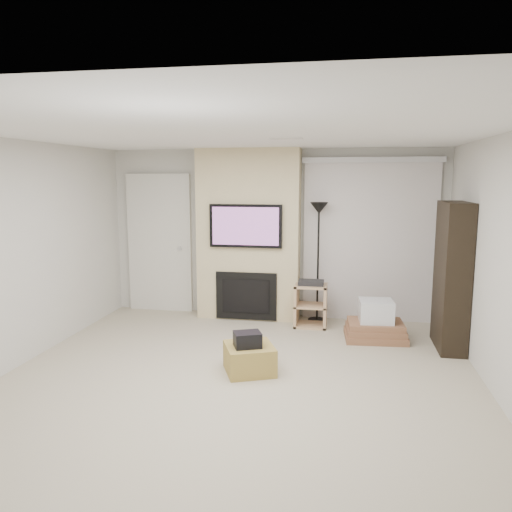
% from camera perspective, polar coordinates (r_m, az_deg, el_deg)
% --- Properties ---
extents(floor, '(5.00, 5.50, 0.00)m').
position_cam_1_polar(floor, '(5.19, -2.42, -14.74)').
color(floor, '#B8AC94').
rests_on(floor, ground).
extents(ceiling, '(5.00, 5.50, 0.00)m').
position_cam_1_polar(ceiling, '(4.77, -2.62, 13.94)').
color(ceiling, white).
rests_on(ceiling, wall_back).
extents(wall_back, '(5.00, 0.00, 2.50)m').
position_cam_1_polar(wall_back, '(7.51, 2.09, 2.58)').
color(wall_back, silver).
rests_on(wall_back, ground).
extents(wall_front, '(5.00, 0.00, 2.50)m').
position_cam_1_polar(wall_front, '(2.31, -17.98, -12.73)').
color(wall_front, silver).
rests_on(wall_front, ground).
extents(wall_left, '(0.00, 5.50, 2.50)m').
position_cam_1_polar(wall_left, '(5.90, -26.96, -0.17)').
color(wall_left, silver).
rests_on(wall_left, ground).
extents(wall_right, '(0.00, 5.50, 2.50)m').
position_cam_1_polar(wall_right, '(4.93, 27.16, -1.80)').
color(wall_right, silver).
rests_on(wall_right, ground).
extents(hvac_vent, '(0.35, 0.18, 0.01)m').
position_cam_1_polar(hvac_vent, '(5.49, 3.47, 13.25)').
color(hvac_vent, silver).
rests_on(hvac_vent, ceiling).
extents(ottoman, '(0.65, 0.65, 0.30)m').
position_cam_1_polar(ottoman, '(5.50, -0.75, -11.64)').
color(ottoman, '#A2873F').
rests_on(ottoman, floor).
extents(black_bag, '(0.34, 0.31, 0.16)m').
position_cam_1_polar(black_bag, '(5.38, -0.99, -9.52)').
color(black_bag, black).
rests_on(black_bag, ottoman).
extents(fireplace_wall, '(1.50, 0.47, 2.50)m').
position_cam_1_polar(fireplace_wall, '(7.36, -0.84, 2.34)').
color(fireplace_wall, beige).
rests_on(fireplace_wall, floor).
extents(entry_door, '(1.02, 0.11, 2.14)m').
position_cam_1_polar(entry_door, '(7.95, -10.92, 1.36)').
color(entry_door, silver).
rests_on(entry_door, floor).
extents(vertical_blinds, '(1.98, 0.10, 2.37)m').
position_cam_1_polar(vertical_blinds, '(7.39, 12.86, 2.44)').
color(vertical_blinds, silver).
rests_on(vertical_blinds, floor).
extents(floor_lamp, '(0.26, 0.26, 1.74)m').
position_cam_1_polar(floor_lamp, '(7.18, 7.17, 3.17)').
color(floor_lamp, black).
rests_on(floor_lamp, floor).
extents(av_stand, '(0.45, 0.38, 0.66)m').
position_cam_1_polar(av_stand, '(7.09, 6.27, -5.28)').
color(av_stand, tan).
rests_on(av_stand, floor).
extents(box_stack, '(0.81, 0.64, 0.52)m').
position_cam_1_polar(box_stack, '(6.72, 13.50, -7.61)').
color(box_stack, '#8B5C3F').
rests_on(box_stack, floor).
extents(bookshelf, '(0.30, 0.80, 1.80)m').
position_cam_1_polar(bookshelf, '(6.50, 21.47, -2.17)').
color(bookshelf, black).
rests_on(bookshelf, floor).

